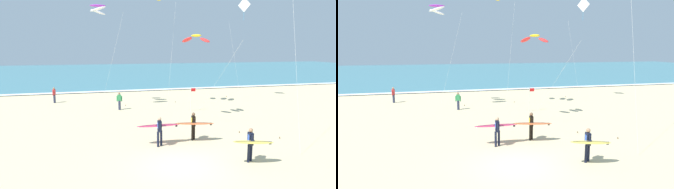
# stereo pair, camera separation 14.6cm
# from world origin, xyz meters

# --- Properties ---
(ground_plane) EXTENTS (160.00, 160.00, 0.00)m
(ground_plane) POSITION_xyz_m (0.00, 0.00, 0.00)
(ground_plane) COLOR beige
(ocean_water) EXTENTS (160.00, 60.00, 0.08)m
(ocean_water) POSITION_xyz_m (0.00, 53.93, 0.04)
(ocean_water) COLOR teal
(ocean_water) RESTS_ON ground
(shoreline_foam) EXTENTS (160.00, 1.19, 0.01)m
(shoreline_foam) POSITION_xyz_m (0.00, 24.23, 0.09)
(shoreline_foam) COLOR white
(shoreline_foam) RESTS_ON ocean_water
(surfer_lead) EXTENTS (2.40, 1.03, 1.71)m
(surfer_lead) POSITION_xyz_m (1.79, 3.39, 1.05)
(surfer_lead) COLOR black
(surfer_lead) RESTS_ON ground
(surfer_trailing) EXTENTS (2.06, 1.02, 1.71)m
(surfer_trailing) POSITION_xyz_m (3.37, -0.47, 1.04)
(surfer_trailing) COLOR black
(surfer_trailing) RESTS_ON ground
(surfer_third) EXTENTS (2.56, 0.94, 1.71)m
(surfer_third) POSITION_xyz_m (-0.41, 3.13, 1.05)
(surfer_third) COLOR black
(surfer_third) RESTS_ON ground
(kite_diamond_ivory_near) EXTENTS (1.31, 2.26, 10.64)m
(kite_diamond_ivory_near) POSITION_xyz_m (11.41, 15.60, 9.65)
(kite_diamond_ivory_near) COLOR white
(kite_diamond_ivory_near) RESTS_ON ground
(kite_arc_golden_far) EXTENTS (2.75, 5.43, 6.54)m
(kite_arc_golden_far) POSITION_xyz_m (3.76, 8.70, 6.22)
(kite_arc_golden_far) COLOR red
(kite_arc_golden_far) RESTS_ON ground
(kite_arc_violet_low) EXTENTS (2.99, 2.88, 9.34)m
(kite_arc_violet_low) POSITION_xyz_m (-3.36, 14.94, 8.95)
(kite_arc_violet_low) COLOR white
(kite_arc_violet_low) RESTS_ON ground
(bystander_green_top) EXTENTS (0.49, 0.24, 1.59)m
(bystander_green_top) POSITION_xyz_m (-1.82, 13.24, 0.81)
(bystander_green_top) COLOR #2D334C
(bystander_green_top) RESTS_ON ground
(bystander_red_top) EXTENTS (0.28, 0.48, 1.59)m
(bystander_red_top) POSITION_xyz_m (-7.94, 18.15, 0.81)
(bystander_red_top) COLOR #2D334C
(bystander_red_top) RESTS_ON ground
(lifeguard_flag) EXTENTS (0.45, 0.05, 2.10)m
(lifeguard_flag) POSITION_xyz_m (4.26, 11.12, 1.27)
(lifeguard_flag) COLOR silver
(lifeguard_flag) RESTS_ON ground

